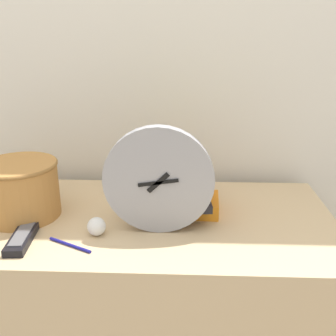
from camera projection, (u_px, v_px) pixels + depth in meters
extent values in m
cube|color=silver|center=(128.00, 58.00, 1.35)|extent=(6.00, 0.04, 2.40)
cube|color=tan|center=(122.00, 321.00, 1.30)|extent=(1.29, 0.56, 0.77)
cylinder|color=#99999E|center=(159.00, 180.00, 1.04)|extent=(0.30, 0.03, 0.30)
cylinder|color=white|center=(158.00, 182.00, 1.03)|extent=(0.26, 0.01, 0.26)
cube|color=black|center=(158.00, 182.00, 1.02)|extent=(0.06, 0.01, 0.06)
cube|color=black|center=(158.00, 182.00, 1.02)|extent=(0.11, 0.01, 0.02)
cylinder|color=black|center=(158.00, 182.00, 1.02)|extent=(0.01, 0.00, 0.01)
cube|color=orange|center=(180.00, 204.00, 1.20)|extent=(0.24, 0.15, 0.04)
cube|color=#232328|center=(174.00, 198.00, 1.16)|extent=(0.22, 0.20, 0.02)
cube|color=white|center=(171.00, 187.00, 1.16)|extent=(0.20, 0.14, 0.04)
cube|color=red|center=(179.00, 177.00, 1.16)|extent=(0.21, 0.17, 0.02)
cube|color=yellow|center=(176.00, 168.00, 1.15)|extent=(0.19, 0.17, 0.03)
cylinder|color=#B27A3D|center=(20.00, 190.00, 1.15)|extent=(0.22, 0.22, 0.16)
torus|color=olive|center=(17.00, 165.00, 1.12)|extent=(0.23, 0.23, 0.01)
cube|color=black|center=(23.00, 238.00, 1.03)|extent=(0.06, 0.17, 0.02)
cube|color=#59595E|center=(22.00, 234.00, 1.02)|extent=(0.04, 0.13, 0.00)
sphere|color=white|center=(97.00, 226.00, 1.05)|extent=(0.05, 0.05, 0.05)
cylinder|color=navy|center=(70.00, 245.00, 1.01)|extent=(0.12, 0.07, 0.01)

